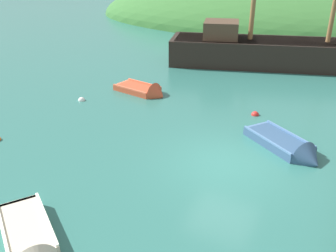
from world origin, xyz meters
TOP-DOWN VIEW (x-y plane):
  - ground_plane at (0.00, 0.00)m, footprint 120.00×120.00m
  - shore_hill at (-6.46, 29.96)m, footprint 39.48×20.44m
  - sailing_ship at (-1.14, 13.48)m, footprint 16.99×7.62m
  - rowboat_portside at (-6.26, 4.84)m, footprint 3.14×1.72m
  - rowboat_far at (-2.98, -6.27)m, footprint 3.23×2.64m
  - rowboat_center at (1.81, 1.98)m, footprint 3.47×2.94m
  - buoy_white at (-8.62, 2.44)m, footprint 0.35×0.35m
  - buoy_red at (-0.27, 4.76)m, footprint 0.35×0.35m

SIDE VIEW (x-z plane):
  - ground_plane at x=0.00m, z-range 0.00..0.00m
  - shore_hill at x=-6.46m, z-range -4.32..4.32m
  - buoy_white at x=-8.62m, z-range -0.17..0.17m
  - buoy_red at x=-0.27m, z-range -0.18..0.18m
  - rowboat_portside at x=-6.26m, z-range -0.53..0.70m
  - rowboat_center at x=1.81m, z-range -0.50..0.72m
  - rowboat_far at x=-2.98m, z-range -0.42..0.69m
  - sailing_ship at x=-1.14m, z-range -4.92..6.17m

